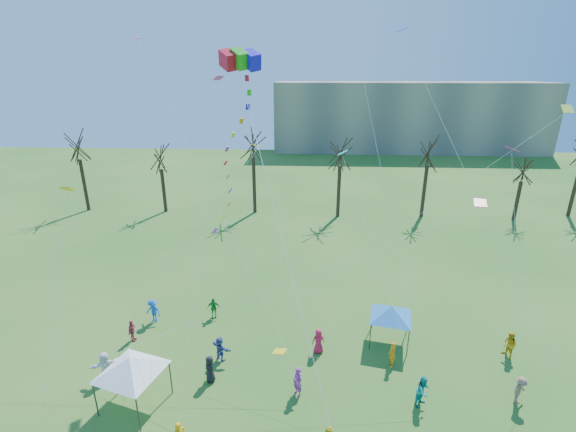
# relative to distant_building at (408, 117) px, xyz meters

# --- Properties ---
(distant_building) EXTENTS (60.00, 14.00, 15.00)m
(distant_building) POSITION_rel_distant_building_xyz_m (0.00, 0.00, 0.00)
(distant_building) COLOR gray
(distant_building) RESTS_ON ground
(bare_tree_row) EXTENTS (68.16, 7.53, 11.40)m
(bare_tree_row) POSITION_rel_distant_building_xyz_m (-20.74, -45.95, -0.12)
(bare_tree_row) COLOR black
(bare_tree_row) RESTS_ON ground
(big_box_kite) EXTENTS (4.11, 7.46, 20.87)m
(big_box_kite) POSITION_rel_distant_building_xyz_m (-25.95, -74.34, 5.59)
(big_box_kite) COLOR red
(big_box_kite) RESTS_ON ground
(canopy_tent_white) EXTENTS (4.05, 4.05, 3.17)m
(canopy_tent_white) POSITION_rel_distant_building_xyz_m (-31.58, -77.90, -4.81)
(canopy_tent_white) COLOR #3F3F44
(canopy_tent_white) RESTS_ON ground
(canopy_tent_blue) EXTENTS (3.62, 3.62, 2.78)m
(canopy_tent_blue) POSITION_rel_distant_building_xyz_m (-16.59, -71.54, -5.15)
(canopy_tent_blue) COLOR #3F3F44
(canopy_tent_blue) RESTS_ON ground
(festival_crowd) EXTENTS (26.30, 13.38, 1.86)m
(festival_crowd) POSITION_rel_distant_building_xyz_m (-22.81, -76.03, -6.62)
(festival_crowd) COLOR red
(festival_crowd) RESTS_ON ground
(small_kites_aloft) EXTENTS (28.39, 20.11, 32.77)m
(small_kites_aloft) POSITION_rel_distant_building_xyz_m (-20.87, -70.92, 6.21)
(small_kites_aloft) COLOR #FBB40D
(small_kites_aloft) RESTS_ON ground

